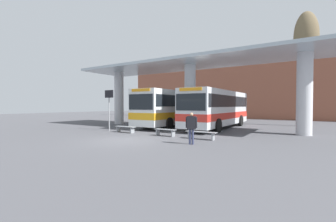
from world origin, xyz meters
TOP-DOWN VIEW (x-y plane):
  - ground_plane at (0.00, 0.00)m, footprint 100.00×100.00m
  - townhouse_backdrop at (0.00, 25.02)m, footprint 40.00×0.58m
  - station_canopy at (0.00, 8.06)m, footprint 22.28×5.88m
  - transit_bus_left_bay at (-2.23, 9.52)m, footprint 2.94×11.55m
  - transit_bus_center_bay at (2.01, 9.57)m, footprint 2.75×10.86m
  - waiting_bench_near_pillar at (-2.59, 2.59)m, footprint 1.73×0.44m
  - waiting_bench_mid_platform at (3.51, 2.59)m, footprint 1.91×0.44m
  - waiting_bench_far_platform at (0.96, 2.59)m, footprint 1.51×0.44m
  - info_sign_platform at (-4.57, 2.86)m, footprint 0.90×0.09m
  - pedestrian_waiting at (3.80, 0.71)m, footprint 0.61×0.34m
  - poplar_tree_behind_left at (8.56, 15.73)m, footprint 2.16×2.16m

SIDE VIEW (x-z plane):
  - ground_plane at x=0.00m, z-range 0.00..0.00m
  - waiting_bench_far_platform at x=0.96m, z-range 0.11..0.57m
  - waiting_bench_near_pillar at x=-2.59m, z-range 0.11..0.57m
  - waiting_bench_mid_platform at x=3.51m, z-range 0.12..0.58m
  - pedestrian_waiting at x=3.80m, z-range 0.18..1.83m
  - transit_bus_center_bay at x=2.01m, z-range 0.19..3.47m
  - transit_bus_left_bay at x=-2.23m, z-range 0.19..3.54m
  - info_sign_platform at x=-4.57m, z-range 0.67..3.91m
  - station_canopy at x=0.00m, z-range 1.81..7.63m
  - townhouse_backdrop at x=0.00m, z-range 0.85..11.38m
  - poplar_tree_behind_left at x=8.56m, z-range 2.84..13.86m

